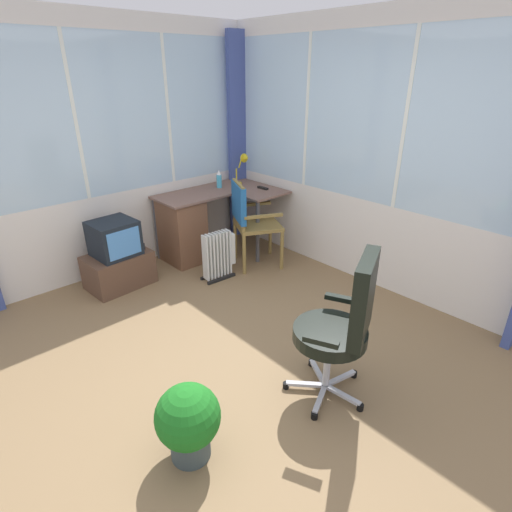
{
  "coord_description": "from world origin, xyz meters",
  "views": [
    {
      "loc": [
        -1.49,
        -1.87,
        2.11
      ],
      "look_at": [
        0.76,
        0.56,
        0.57
      ],
      "focal_mm": 28.46,
      "sensor_mm": 36.0,
      "label": 1
    }
  ],
  "objects_px": {
    "tv_remote": "(263,188)",
    "space_heater": "(219,255)",
    "desk": "(188,226)",
    "desk_lamp": "(244,164)",
    "wooden_armchair": "(247,214)",
    "tv_on_stand": "(117,258)",
    "office_chair": "(344,321)",
    "potted_plant": "(188,421)",
    "spray_bottle": "(219,179)"
  },
  "relations": [
    {
      "from": "tv_remote",
      "to": "space_heater",
      "type": "xyz_separation_m",
      "value": [
        -0.91,
        -0.28,
        -0.52
      ]
    },
    {
      "from": "desk",
      "to": "desk_lamp",
      "type": "bearing_deg",
      "value": -1.37
    },
    {
      "from": "wooden_armchair",
      "to": "tv_on_stand",
      "type": "bearing_deg",
      "value": 157.64
    },
    {
      "from": "tv_remote",
      "to": "office_chair",
      "type": "xyz_separation_m",
      "value": [
        -1.41,
        -2.25,
        -0.17
      ]
    },
    {
      "from": "space_heater",
      "to": "potted_plant",
      "type": "bearing_deg",
      "value": -132.51
    },
    {
      "from": "desk_lamp",
      "to": "spray_bottle",
      "type": "distance_m",
      "value": 0.37
    },
    {
      "from": "desk_lamp",
      "to": "space_heater",
      "type": "xyz_separation_m",
      "value": [
        -0.9,
        -0.62,
        -0.76
      ]
    },
    {
      "from": "tv_remote",
      "to": "wooden_armchair",
      "type": "relative_size",
      "value": 0.15
    },
    {
      "from": "desk",
      "to": "wooden_armchair",
      "type": "distance_m",
      "value": 0.75
    },
    {
      "from": "desk_lamp",
      "to": "wooden_armchair",
      "type": "distance_m",
      "value": 0.84
    },
    {
      "from": "desk_lamp",
      "to": "spray_bottle",
      "type": "bearing_deg",
      "value": 168.28
    },
    {
      "from": "tv_remote",
      "to": "desk",
      "type": "bearing_deg",
      "value": 155.89
    },
    {
      "from": "desk",
      "to": "tv_remote",
      "type": "height_order",
      "value": "tv_remote"
    },
    {
      "from": "desk_lamp",
      "to": "tv_on_stand",
      "type": "height_order",
      "value": "desk_lamp"
    },
    {
      "from": "wooden_armchair",
      "to": "desk",
      "type": "bearing_deg",
      "value": 123.72
    },
    {
      "from": "spray_bottle",
      "to": "potted_plant",
      "type": "distance_m",
      "value": 3.22
    },
    {
      "from": "tv_on_stand",
      "to": "potted_plant",
      "type": "distance_m",
      "value": 2.35
    },
    {
      "from": "tv_on_stand",
      "to": "space_heater",
      "type": "distance_m",
      "value": 1.06
    },
    {
      "from": "spray_bottle",
      "to": "office_chair",
      "type": "height_order",
      "value": "office_chair"
    },
    {
      "from": "desk_lamp",
      "to": "wooden_armchair",
      "type": "height_order",
      "value": "desk_lamp"
    },
    {
      "from": "office_chair",
      "to": "wooden_armchair",
      "type": "bearing_deg",
      "value": 65.1
    },
    {
      "from": "tv_remote",
      "to": "spray_bottle",
      "type": "relative_size",
      "value": 0.69
    },
    {
      "from": "office_chair",
      "to": "tv_on_stand",
      "type": "xyz_separation_m",
      "value": [
        -0.39,
        2.55,
        -0.3
      ]
    },
    {
      "from": "desk_lamp",
      "to": "office_chair",
      "type": "xyz_separation_m",
      "value": [
        -1.4,
        -2.58,
        -0.41
      ]
    },
    {
      "from": "wooden_armchair",
      "to": "tv_on_stand",
      "type": "distance_m",
      "value": 1.46
    },
    {
      "from": "tv_remote",
      "to": "tv_on_stand",
      "type": "relative_size",
      "value": 0.21
    },
    {
      "from": "tv_remote",
      "to": "space_heater",
      "type": "relative_size",
      "value": 0.28
    },
    {
      "from": "desk_lamp",
      "to": "space_heater",
      "type": "distance_m",
      "value": 1.33
    },
    {
      "from": "wooden_armchair",
      "to": "space_heater",
      "type": "relative_size",
      "value": 1.85
    },
    {
      "from": "tv_on_stand",
      "to": "office_chair",
      "type": "bearing_deg",
      "value": -81.25
    },
    {
      "from": "desk",
      "to": "wooden_armchair",
      "type": "xyz_separation_m",
      "value": [
        0.4,
        -0.6,
        0.2
      ]
    },
    {
      "from": "tv_remote",
      "to": "potted_plant",
      "type": "xyz_separation_m",
      "value": [
        -2.45,
        -1.96,
        -0.51
      ]
    },
    {
      "from": "desk",
      "to": "spray_bottle",
      "type": "distance_m",
      "value": 0.7
    },
    {
      "from": "office_chair",
      "to": "space_heater",
      "type": "xyz_separation_m",
      "value": [
        0.49,
        1.97,
        -0.35
      ]
    },
    {
      "from": "wooden_armchair",
      "to": "potted_plant",
      "type": "relative_size",
      "value": 1.99
    },
    {
      "from": "desk_lamp",
      "to": "tv_on_stand",
      "type": "bearing_deg",
      "value": -178.79
    },
    {
      "from": "desk",
      "to": "office_chair",
      "type": "distance_m",
      "value": 2.66
    },
    {
      "from": "wooden_armchair",
      "to": "office_chair",
      "type": "height_order",
      "value": "office_chair"
    },
    {
      "from": "wooden_armchair",
      "to": "space_heater",
      "type": "height_order",
      "value": "wooden_armchair"
    },
    {
      "from": "office_chair",
      "to": "potted_plant",
      "type": "bearing_deg",
      "value": 164.68
    },
    {
      "from": "desk",
      "to": "spray_bottle",
      "type": "height_order",
      "value": "spray_bottle"
    },
    {
      "from": "wooden_armchair",
      "to": "office_chair",
      "type": "relative_size",
      "value": 0.91
    },
    {
      "from": "wooden_armchair",
      "to": "tv_remote",
      "type": "bearing_deg",
      "value": 27.14
    },
    {
      "from": "spray_bottle",
      "to": "desk",
      "type": "bearing_deg",
      "value": -174.69
    },
    {
      "from": "office_chair",
      "to": "tv_on_stand",
      "type": "relative_size",
      "value": 1.51
    },
    {
      "from": "office_chair",
      "to": "space_heater",
      "type": "height_order",
      "value": "office_chair"
    },
    {
      "from": "spray_bottle",
      "to": "potted_plant",
      "type": "bearing_deg",
      "value": -131.62
    },
    {
      "from": "wooden_armchair",
      "to": "tv_on_stand",
      "type": "relative_size",
      "value": 1.37
    },
    {
      "from": "spray_bottle",
      "to": "tv_remote",
      "type": "bearing_deg",
      "value": -49.23
    },
    {
      "from": "space_heater",
      "to": "potted_plant",
      "type": "xyz_separation_m",
      "value": [
        -1.54,
        -1.68,
        0.0
      ]
    }
  ]
}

